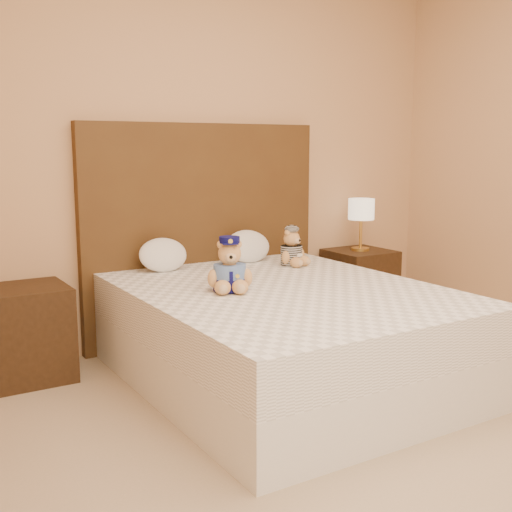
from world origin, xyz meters
The scene contains 11 objects.
ground centered at (0.00, 0.00, 0.00)m, with size 4.00×4.50×0.00m, color tan.
room_walls centered at (0.00, 0.46, 1.81)m, with size 4.04×4.52×2.72m.
bed centered at (0.00, 1.20, 0.28)m, with size 1.60×2.00×0.55m.
headboard centered at (0.00, 2.21, 0.75)m, with size 1.75×0.08×1.50m, color #4A3116.
nightstand_left centered at (-1.25, 2.00, 0.28)m, with size 0.45×0.45×0.55m, color #342010.
nightstand_right centered at (1.25, 2.00, 0.28)m, with size 0.45×0.45×0.55m, color #342010.
lamp centered at (1.25, 2.00, 0.85)m, with size 0.20×0.20×0.40m.
teddy_police centered at (-0.31, 1.29, 0.70)m, with size 0.26×0.25×0.30m, color tan, non-canonical shape.
teddy_prisoner centered at (0.43, 1.75, 0.68)m, with size 0.23×0.22×0.25m, color tan, non-canonical shape.
pillow_left centered at (-0.38, 2.03, 0.67)m, with size 0.33×0.21×0.23m, color white.
pillow_right centered at (0.25, 2.03, 0.67)m, with size 0.34×0.22×0.24m, color white.
Camera 1 is at (-2.00, -1.75, 1.35)m, focal length 45.00 mm.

